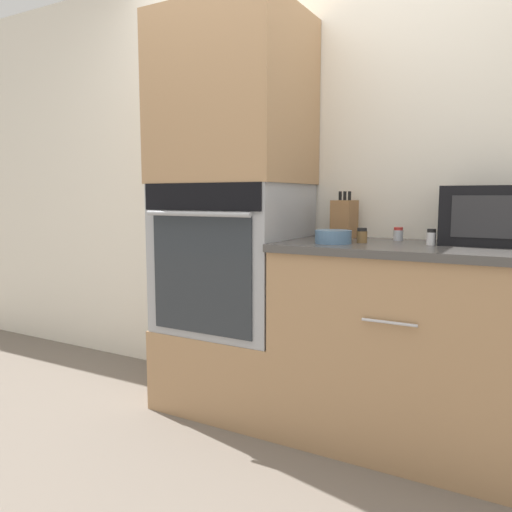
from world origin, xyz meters
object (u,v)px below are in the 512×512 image
at_px(wall_oven, 233,257).
at_px(condiment_jar_far, 431,237).
at_px(microwave, 494,216).
at_px(condiment_jar_mid, 362,236).
at_px(knife_block, 344,219).
at_px(bowl, 333,237).
at_px(condiment_jar_near, 398,234).

distance_m(wall_oven, condiment_jar_far, 1.01).
xyz_separation_m(wall_oven, condiment_jar_far, (1.00, 0.03, 0.14)).
bearing_deg(microwave, condiment_jar_mid, -162.53).
height_order(knife_block, condiment_jar_mid, knife_block).
height_order(wall_oven, knife_block, wall_oven).
bearing_deg(bowl, wall_oven, 169.76).
bearing_deg(condiment_jar_mid, microwave, 17.47).
bearing_deg(bowl, knife_block, 100.54).
relative_size(knife_block, condiment_jar_mid, 3.46).
bearing_deg(wall_oven, microwave, 6.76).
bearing_deg(condiment_jar_far, knife_block, 160.31).
relative_size(condiment_jar_near, condiment_jar_mid, 0.94).
bearing_deg(microwave, knife_block, 175.86).
xyz_separation_m(knife_block, condiment_jar_near, (0.28, -0.01, -0.07)).
relative_size(knife_block, condiment_jar_near, 3.70).
height_order(microwave, condiment_jar_mid, microwave).
relative_size(bowl, condiment_jar_mid, 2.40).
distance_m(wall_oven, condiment_jar_mid, 0.72).
height_order(bowl, condiment_jar_mid, condiment_jar_mid).
xyz_separation_m(wall_oven, knife_block, (0.55, 0.20, 0.21)).
relative_size(wall_oven, bowl, 4.69).
bearing_deg(knife_block, condiment_jar_mid, -53.22).
bearing_deg(condiment_jar_far, microwave, 25.68).
height_order(condiment_jar_mid, condiment_jar_far, condiment_jar_far).
height_order(wall_oven, condiment_jar_far, wall_oven).
relative_size(condiment_jar_mid, condiment_jar_far, 0.97).
relative_size(microwave, bowl, 2.53).
distance_m(microwave, condiment_jar_far, 0.28).
relative_size(wall_oven, condiment_jar_far, 10.97).
relative_size(microwave, knife_block, 1.75).
relative_size(microwave, condiment_jar_mid, 6.07).
xyz_separation_m(knife_block, condiment_jar_far, (0.46, -0.16, -0.06)).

